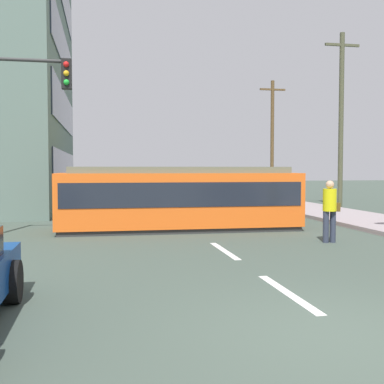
# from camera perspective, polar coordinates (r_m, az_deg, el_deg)

# --- Properties ---
(ground_plane) EXTENTS (120.00, 120.00, 0.00)m
(ground_plane) POSITION_cam_1_polar(r_m,az_deg,el_deg) (15.50, 0.12, -4.56)
(ground_plane) COLOR #3F4D43
(lane_stripe_1) EXTENTS (0.16, 2.40, 0.01)m
(lane_stripe_1) POSITION_cam_1_polar(r_m,az_deg,el_deg) (7.92, 11.33, -11.74)
(lane_stripe_1) COLOR silver
(lane_stripe_1) RESTS_ON ground
(lane_stripe_2) EXTENTS (0.16, 2.40, 0.01)m
(lane_stripe_2) POSITION_cam_1_polar(r_m,az_deg,el_deg) (11.64, 3.86, -7.01)
(lane_stripe_2) COLOR silver
(lane_stripe_2) RESTS_ON ground
(lane_stripe_3) EXTENTS (0.16, 2.40, 0.01)m
(lane_stripe_3) POSITION_cam_1_polar(r_m,az_deg,el_deg) (21.67, -3.01, -2.46)
(lane_stripe_3) COLOR silver
(lane_stripe_3) RESTS_ON ground
(lane_stripe_4) EXTENTS (0.16, 2.40, 0.01)m
(lane_stripe_4) POSITION_cam_1_polar(r_m,az_deg,el_deg) (27.61, -4.69, -1.33)
(lane_stripe_4) COLOR silver
(lane_stripe_4) RESTS_ON ground
(streetcar_tram) EXTENTS (7.75, 2.62, 2.05)m
(streetcar_tram) POSITION_cam_1_polar(r_m,az_deg,el_deg) (15.61, -1.61, -0.61)
(streetcar_tram) COLOR orange
(streetcar_tram) RESTS_ON ground
(city_bus) EXTENTS (2.69, 5.39, 1.83)m
(city_bus) POSITION_cam_1_polar(r_m,az_deg,el_deg) (20.92, -5.55, 0.22)
(city_bus) COLOR gold
(city_bus) RESTS_ON ground
(pedestrian_crossing) EXTENTS (0.51, 0.36, 1.67)m
(pedestrian_crossing) POSITION_cam_1_polar(r_m,az_deg,el_deg) (13.33, 16.14, -1.80)
(pedestrian_crossing) COLOR #2D3344
(pedestrian_crossing) RESTS_ON ground
(traffic_light_mast) EXTENTS (2.73, 0.33, 5.22)m
(traffic_light_mast) POSITION_cam_1_polar(r_m,az_deg,el_deg) (14.37, -20.66, 9.22)
(traffic_light_mast) COLOR #333333
(traffic_light_mast) RESTS_ON ground
(utility_pole_mid) EXTENTS (1.80, 0.24, 8.70)m
(utility_pole_mid) POSITION_cam_1_polar(r_m,az_deg,el_deg) (25.13, 17.38, 8.48)
(utility_pole_mid) COLOR #4A4C35
(utility_pole_mid) RESTS_ON ground
(utility_pole_far) EXTENTS (1.80, 0.24, 7.99)m
(utility_pole_far) POSITION_cam_1_polar(r_m,az_deg,el_deg) (33.37, 9.56, 6.52)
(utility_pole_far) COLOR brown
(utility_pole_far) RESTS_ON ground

